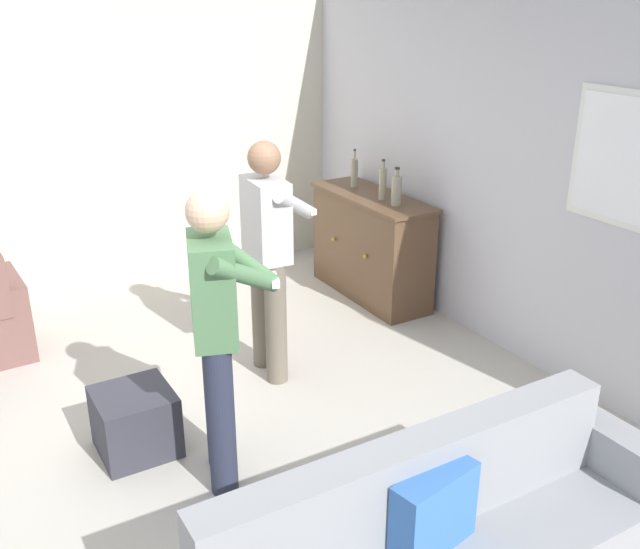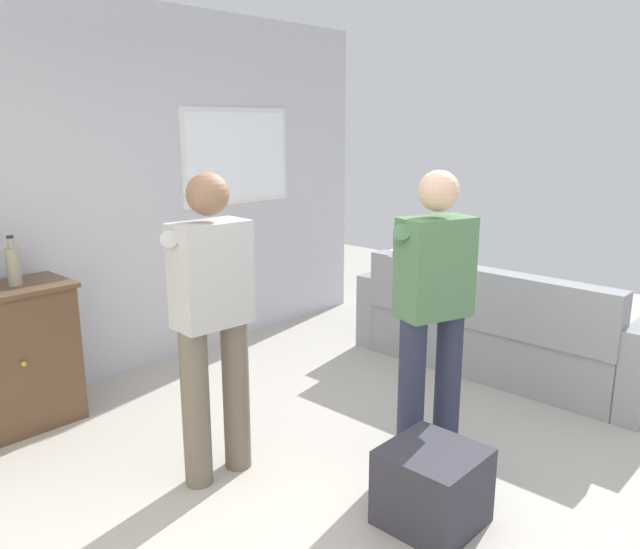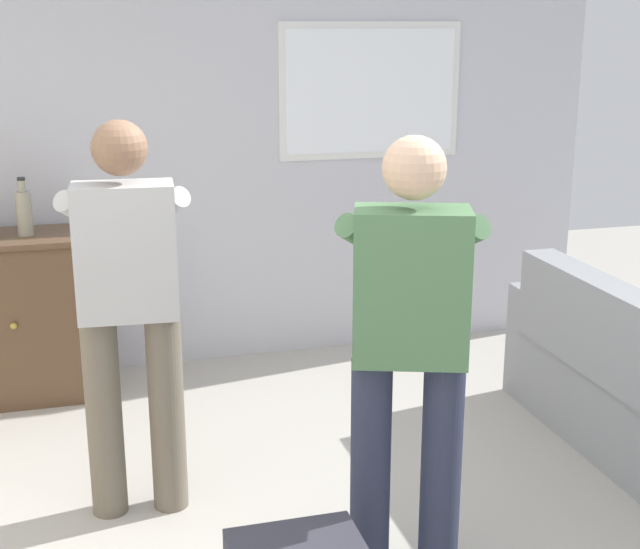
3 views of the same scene
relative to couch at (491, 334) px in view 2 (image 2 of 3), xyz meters
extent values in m
plane|color=#B2ADA3|center=(-1.90, -0.49, -0.33)|extent=(10.40, 10.40, 0.00)
cube|color=silver|center=(-1.90, 2.17, 1.07)|extent=(5.20, 0.12, 2.80)
cube|color=silver|center=(-0.75, 2.11, 1.31)|extent=(1.15, 0.02, 0.82)
cube|color=white|center=(-0.75, 2.10, 1.31)|extent=(1.07, 0.03, 0.74)
cube|color=gray|center=(0.05, 0.00, -0.12)|extent=(0.55, 2.00, 0.42)
cube|color=gray|center=(-0.16, 0.00, 0.32)|extent=(0.18, 2.00, 0.45)
cube|color=gray|center=(0.05, 1.08, -0.01)|extent=(0.55, 0.18, 0.64)
cube|color=#386BB7|center=(-0.03, 0.00, 0.27)|extent=(0.21, 0.42, 0.36)
sphere|color=#B79338|center=(-2.89, 1.58, 0.17)|extent=(0.04, 0.04, 0.04)
cylinder|color=gray|center=(-2.80, 1.81, 0.72)|extent=(0.08, 0.08, 0.24)
cylinder|color=gray|center=(-2.80, 1.81, 0.87)|extent=(0.04, 0.04, 0.06)
cylinder|color=#262626|center=(-2.80, 1.81, 0.91)|extent=(0.04, 0.04, 0.02)
cube|color=#33333D|center=(-1.90, -0.71, -0.13)|extent=(0.44, 0.44, 0.39)
cylinder|color=#6B6051|center=(-2.48, 0.41, 0.11)|extent=(0.15, 0.15, 0.88)
cylinder|color=#6B6051|center=(-2.22, 0.39, 0.11)|extent=(0.15, 0.15, 0.88)
cube|color=#B7B7B7|center=(-2.35, 0.40, 0.83)|extent=(0.42, 0.25, 0.55)
sphere|color=#8C664C|center=(-2.35, 0.40, 1.24)|extent=(0.22, 0.22, 0.22)
cylinder|color=#B7B7B7|center=(-2.45, 0.57, 0.94)|extent=(0.35, 0.39, 0.29)
cylinder|color=#B7B7B7|center=(-2.22, 0.55, 0.94)|extent=(0.30, 0.42, 0.29)
cube|color=white|center=(-2.32, 0.72, 0.85)|extent=(0.15, 0.05, 0.04)
cylinder|color=#282D42|center=(-1.54, -0.32, 0.11)|extent=(0.15, 0.15, 0.88)
cylinder|color=#282D42|center=(-1.30, -0.41, 0.11)|extent=(0.15, 0.15, 0.88)
cube|color=#4C754C|center=(-1.42, -0.37, 0.83)|extent=(0.45, 0.34, 0.55)
sphere|color=#D8AD8C|center=(-1.42, -0.37, 1.24)|extent=(0.22, 0.22, 0.22)
cylinder|color=#4C754C|center=(-1.48, -0.18, 0.94)|extent=(0.41, 0.33, 0.29)
cylinder|color=#4C754C|center=(-1.26, -0.25, 0.94)|extent=(0.21, 0.44, 0.29)
cube|color=white|center=(-1.32, -0.06, 0.85)|extent=(0.15, 0.09, 0.04)
camera|label=1|loc=(1.75, -1.58, 2.25)|focal=40.00mm
camera|label=2|loc=(-4.25, -2.16, 1.59)|focal=35.00mm
camera|label=3|loc=(-2.52, -3.14, 1.71)|focal=50.00mm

